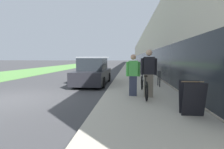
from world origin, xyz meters
TOP-DOWN VIEW (x-y plane):
  - ground_plane at (0.00, 0.00)m, footprint 220.00×220.00m
  - sidewalk_slab at (5.13, 21.00)m, footprint 3.25×70.00m
  - storefront_facade at (11.79, 29.00)m, footprint 10.01×70.00m
  - lawn_strip at (-7.07, 25.00)m, footprint 6.34×70.00m
  - tandem_bicycle at (5.17, 1.08)m, footprint 0.52×2.89m
  - person_rider at (5.30, 0.70)m, footprint 0.62×0.24m
  - person_bystander at (4.71, 0.85)m, footprint 0.56×0.22m
  - bike_rack_hoop at (6.14, 3.33)m, footprint 0.05×0.60m
  - cruiser_bike_nearest at (5.91, 4.87)m, footprint 0.52×1.71m
  - cruiser_bike_middle at (5.96, 6.99)m, footprint 0.52×1.66m
  - cruiser_bike_farthest at (6.09, 9.02)m, footprint 0.52×1.81m
  - sandwich_board_sign at (6.21, -1.39)m, footprint 0.56×0.56m
  - parked_sedan_curbside at (2.36, 4.39)m, footprint 1.83×4.38m

SIDE VIEW (x-z plane):
  - ground_plane at x=0.00m, z-range 0.00..0.00m
  - lawn_strip at x=-7.07m, z-range 0.00..0.03m
  - sidewalk_slab at x=5.13m, z-range 0.00..0.10m
  - cruiser_bike_middle at x=5.96m, z-range 0.04..0.88m
  - tandem_bicycle at x=5.17m, z-range 0.04..0.91m
  - cruiser_bike_nearest at x=5.91m, z-range 0.03..0.94m
  - cruiser_bike_farthest at x=6.09m, z-range 0.02..0.99m
  - sandwich_board_sign at x=6.21m, z-range 0.10..1.00m
  - bike_rack_hoop at x=6.14m, z-range 0.19..1.04m
  - parked_sedan_curbside at x=2.36m, z-range -0.12..1.54m
  - person_bystander at x=4.71m, z-range 0.11..1.75m
  - person_rider at x=5.30m, z-range 0.11..1.93m
  - storefront_facade at x=11.79m, z-range -0.01..5.83m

